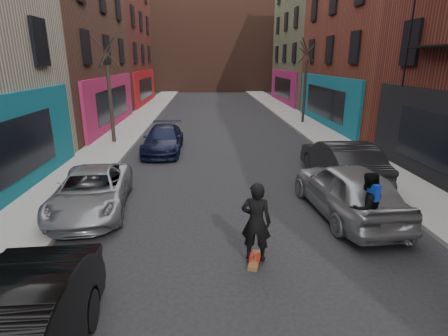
{
  "coord_description": "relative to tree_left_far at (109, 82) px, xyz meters",
  "views": [
    {
      "loc": [
        -1.01,
        -1.56,
        4.53
      ],
      "look_at": [
        -0.52,
        7.88,
        1.6
      ],
      "focal_mm": 28.0,
      "sensor_mm": 36.0,
      "label": 1
    }
  ],
  "objects": [
    {
      "name": "sidewalk_left",
      "position": [
        -0.05,
        12.0,
        -3.31
      ],
      "size": [
        2.5,
        84.0,
        0.13
      ],
      "primitive_type": "cube",
      "color": "gray",
      "rests_on": "ground"
    },
    {
      "name": "skateboarder",
      "position": [
        6.28,
        -12.45,
        -2.34
      ],
      "size": [
        0.78,
        0.62,
        1.88
      ],
      "primitive_type": "imported",
      "rotation": [
        0.0,
        0.0,
        2.86
      ],
      "color": "black",
      "rests_on": "skateboard"
    },
    {
      "name": "skateboard",
      "position": [
        6.28,
        -12.45,
        -3.33
      ],
      "size": [
        0.43,
        0.83,
        0.1
      ],
      "primitive_type": "cube",
      "rotation": [
        0.0,
        0.0,
        -0.28
      ],
      "color": "olive",
      "rests_on": "ground"
    },
    {
      "name": "parked_left_end",
      "position": [
        3.0,
        -1.97,
        -2.72
      ],
      "size": [
        1.87,
        4.55,
        1.32
      ],
      "primitive_type": "imported",
      "rotation": [
        0.0,
        0.0,
        -0.01
      ],
      "color": "black",
      "rests_on": "ground"
    },
    {
      "name": "parked_right_end",
      "position": [
        10.33,
        -6.99,
        -2.55
      ],
      "size": [
        1.82,
        5.04,
        1.65
      ],
      "primitive_type": "imported",
      "rotation": [
        0.0,
        0.0,
        3.16
      ],
      "color": "black",
      "rests_on": "ground"
    },
    {
      "name": "tree_left_far",
      "position": [
        0.0,
        0.0,
        0.0
      ],
      "size": [
        2.0,
        2.0,
        6.5
      ],
      "primitive_type": null,
      "color": "black",
      "rests_on": "sidewalk_left"
    },
    {
      "name": "pedestrian",
      "position": [
        9.2,
        -11.63,
        -2.43
      ],
      "size": [
        1.09,
        0.96,
        1.9
      ],
      "rotation": [
        0.0,
        0.0,
        3.44
      ],
      "color": "black",
      "rests_on": "ground"
    },
    {
      "name": "building_far",
      "position": [
        6.2,
        38.0,
        3.62
      ],
      "size": [
        40.0,
        10.0,
        14.0
      ],
      "primitive_type": "cube",
      "color": "#47281E",
      "rests_on": "ground"
    },
    {
      "name": "parked_right_far",
      "position": [
        9.4,
        -9.96,
        -2.56
      ],
      "size": [
        2.32,
        4.95,
        1.64
      ],
      "primitive_type": "imported",
      "rotation": [
        0.0,
        0.0,
        3.22
      ],
      "color": "gray",
      "rests_on": "ground"
    },
    {
      "name": "sidewalk_right",
      "position": [
        12.45,
        12.0,
        -3.31
      ],
      "size": [
        2.5,
        84.0,
        0.13
      ],
      "primitive_type": "cube",
      "color": "gray",
      "rests_on": "ground"
    },
    {
      "name": "tree_right_far",
      "position": [
        12.4,
        6.0,
        0.15
      ],
      "size": [
        2.0,
        2.0,
        6.8
      ],
      "primitive_type": null,
      "color": "black",
      "rests_on": "sidewalk_right"
    },
    {
      "name": "parked_left_far",
      "position": [
        1.6,
        -9.2,
        -2.74
      ],
      "size": [
        2.61,
        4.82,
        1.28
      ],
      "primitive_type": "imported",
      "rotation": [
        0.0,
        0.0,
        0.11
      ],
      "color": "gray",
      "rests_on": "ground"
    }
  ]
}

